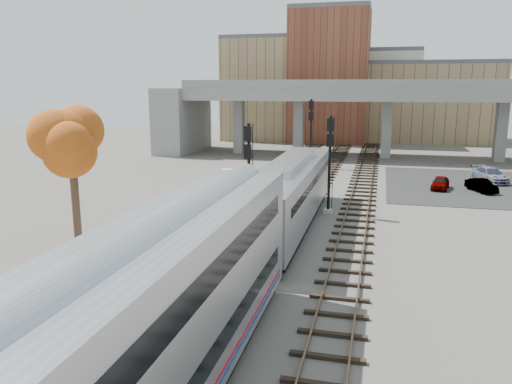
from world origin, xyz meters
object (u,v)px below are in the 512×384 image
at_px(locomotive, 290,192).
at_px(tree, 71,139).
at_px(car_c, 490,175).
at_px(signal_mast_far, 311,133).
at_px(signal_mast_mid, 329,167).
at_px(signal_mast_near, 249,182).
at_px(car_a, 440,183).
at_px(car_b, 481,185).

relative_size(locomotive, tree, 2.38).
distance_m(tree, car_c, 37.08).
distance_m(signal_mast_far, tree, 31.72).
bearing_deg(signal_mast_far, tree, -106.41).
xyz_separation_m(locomotive, signal_mast_mid, (2.00, 4.08, 1.04)).
distance_m(signal_mast_near, signal_mast_mid, 7.44).
height_order(car_a, car_c, car_c).
distance_m(signal_mast_mid, car_a, 13.87).
bearing_deg(signal_mast_mid, locomotive, -116.12).
height_order(signal_mast_mid, car_b, signal_mast_mid).
relative_size(locomotive, car_a, 5.84).
distance_m(signal_mast_near, signal_mast_far, 26.33).
distance_m(signal_mast_near, tree, 10.17).
relative_size(car_a, car_c, 0.72).
bearing_deg(car_b, car_a, 150.18).
bearing_deg(tree, car_a, 44.07).
bearing_deg(car_b, signal_mast_far, 124.35).
height_order(tree, car_a, tree).
bearing_deg(car_c, signal_mast_near, -147.31).
xyz_separation_m(tree, car_a, (21.54, 20.85, -5.34)).
distance_m(locomotive, tree, 13.16).
bearing_deg(car_a, signal_mast_far, 155.31).
bearing_deg(car_c, signal_mast_mid, -149.38).
relative_size(car_a, car_b, 1.00).
distance_m(signal_mast_mid, car_c, 20.46).
distance_m(signal_mast_near, car_c, 27.80).
distance_m(signal_mast_far, car_c, 18.36).
distance_m(locomotive, signal_mast_far, 24.33).
bearing_deg(car_b, signal_mast_near, -157.67).
relative_size(signal_mast_near, signal_mast_mid, 0.98).
height_order(locomotive, signal_mast_mid, signal_mast_mid).
xyz_separation_m(tree, car_c, (26.39, 25.51, -5.23)).
xyz_separation_m(locomotive, signal_mast_near, (-2.10, -2.13, 0.93)).
height_order(signal_mast_mid, car_c, signal_mast_mid).
bearing_deg(car_c, car_b, -126.09).
relative_size(signal_mast_far, car_c, 1.62).
height_order(signal_mast_far, tree, tree).
bearing_deg(signal_mast_mid, car_b, 41.18).
xyz_separation_m(signal_mast_mid, car_a, (8.51, 10.62, -2.72)).
height_order(locomotive, tree, tree).
bearing_deg(locomotive, tree, -150.84).
height_order(signal_mast_near, signal_mast_mid, signal_mast_mid).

